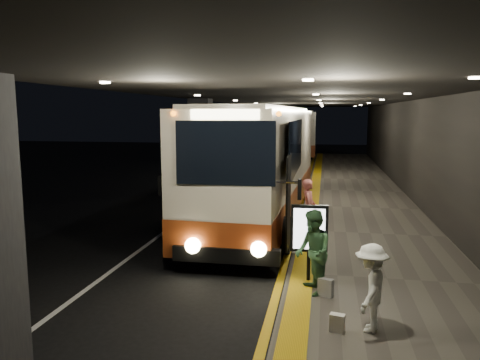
% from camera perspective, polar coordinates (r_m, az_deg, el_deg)
% --- Properties ---
extents(ground, '(90.00, 90.00, 0.00)m').
position_cam_1_polar(ground, '(14.64, -3.08, -7.11)').
color(ground, black).
extents(lane_line_white, '(0.12, 50.00, 0.01)m').
position_cam_1_polar(lane_line_white, '(19.79, -4.80, -3.07)').
color(lane_line_white, silver).
rests_on(lane_line_white, ground).
extents(kerb_stripe_yellow, '(0.18, 50.00, 0.01)m').
position_cam_1_polar(kerb_stripe_yellow, '(19.14, 7.31, -3.50)').
color(kerb_stripe_yellow, gold).
rests_on(kerb_stripe_yellow, ground).
extents(sidewalk, '(4.50, 50.00, 0.15)m').
position_cam_1_polar(sidewalk, '(19.16, 14.51, -3.47)').
color(sidewalk, '#514C44').
rests_on(sidewalk, ground).
extents(tactile_strip, '(0.50, 50.00, 0.01)m').
position_cam_1_polar(tactile_strip, '(19.10, 8.81, -3.09)').
color(tactile_strip, gold).
rests_on(tactile_strip, sidewalk).
extents(terminal_wall, '(0.10, 50.00, 6.00)m').
position_cam_1_polar(terminal_wall, '(19.11, 21.59, 5.04)').
color(terminal_wall, black).
rests_on(terminal_wall, ground).
extents(support_columns, '(0.80, 24.80, 4.40)m').
position_cam_1_polar(support_columns, '(18.44, -4.79, 3.00)').
color(support_columns, black).
rests_on(support_columns, ground).
extents(canopy, '(9.00, 50.00, 0.40)m').
position_cam_1_polar(canopy, '(18.76, 8.03, 10.37)').
color(canopy, black).
rests_on(canopy, support_columns).
extents(coach_main, '(3.10, 12.75, 3.95)m').
position_cam_1_polar(coach_main, '(16.75, 2.69, 1.44)').
color(coach_main, beige).
rests_on(coach_main, ground).
extents(coach_second, '(2.50, 11.35, 3.56)m').
position_cam_1_polar(coach_second, '(32.38, 6.28, 4.32)').
color(coach_second, beige).
rests_on(coach_second, ground).
extents(coach_third, '(3.15, 12.59, 3.93)m').
position_cam_1_polar(coach_third, '(43.13, 7.26, 5.49)').
color(coach_third, beige).
rests_on(coach_third, ground).
extents(passenger_boarding, '(0.43, 0.65, 1.76)m').
position_cam_1_polar(passenger_boarding, '(14.16, 8.36, -3.43)').
color(passenger_boarding, '#D46763').
rests_on(passenger_boarding, sidewalk).
extents(passenger_waiting_green, '(0.76, 0.97, 1.75)m').
position_cam_1_polar(passenger_waiting_green, '(9.82, 8.87, -8.68)').
color(passenger_waiting_green, '#36623B').
rests_on(passenger_waiting_green, sidewalk).
extents(passenger_waiting_white, '(0.70, 1.07, 1.52)m').
position_cam_1_polar(passenger_waiting_white, '(8.45, 15.68, -12.53)').
color(passenger_waiting_white, white).
rests_on(passenger_waiting_white, sidewalk).
extents(bag_polka, '(0.34, 0.25, 0.37)m').
position_cam_1_polar(bag_polka, '(9.90, 10.38, -12.78)').
color(bag_polka, black).
rests_on(bag_polka, sidewalk).
extents(bag_plain, '(0.27, 0.19, 0.31)m').
position_cam_1_polar(bag_plain, '(8.50, 11.76, -16.69)').
color(bag_plain, silver).
rests_on(bag_plain, sidewalk).
extents(info_sign, '(0.81, 0.14, 1.71)m').
position_cam_1_polar(info_sign, '(10.44, 8.44, -6.05)').
color(info_sign, black).
rests_on(info_sign, sidewalk).
extents(stanchion_post, '(0.05, 0.05, 1.12)m').
position_cam_1_polar(stanchion_post, '(12.79, 7.61, -6.13)').
color(stanchion_post, black).
rests_on(stanchion_post, sidewalk).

